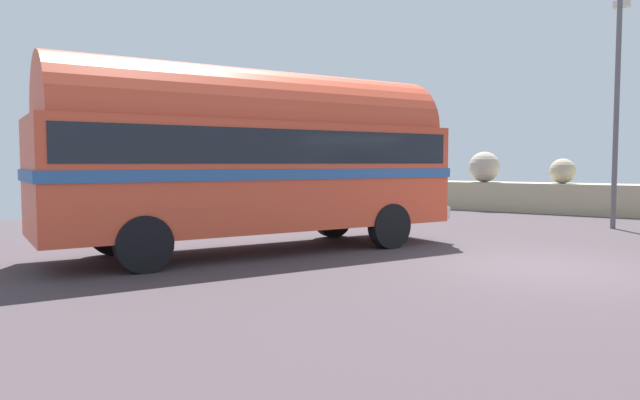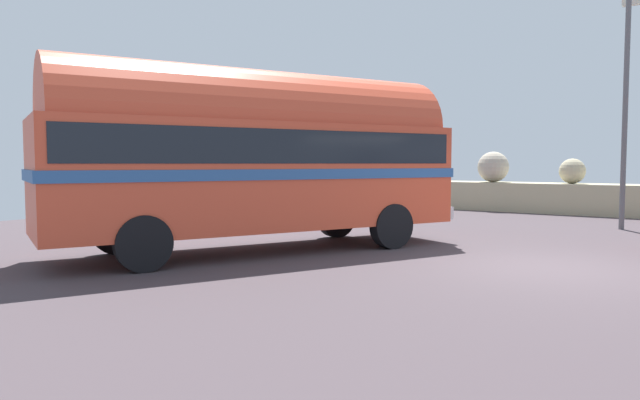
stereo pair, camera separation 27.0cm
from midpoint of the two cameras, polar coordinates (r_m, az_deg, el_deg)
The scene contains 3 objects.
ground at distance 10.95m, azimuth 21.75°, elevation -6.22°, with size 32.00×26.00×0.02m.
vintage_coach at distance 11.92m, azimuth -5.51°, elevation 4.66°, with size 5.56×8.83×3.70m.
lamp_post at distance 18.11m, azimuth 28.31°, elevation 8.92°, with size 0.44×1.05×6.46m.
Camera 2 is at (2.80, -10.38, 1.84)m, focal length 32.47 mm.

